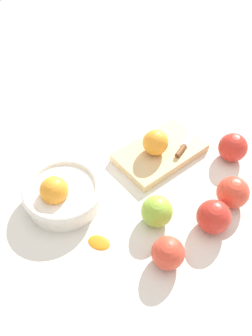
{
  "coord_description": "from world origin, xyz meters",
  "views": [
    {
      "loc": [
        -0.43,
        -0.39,
        0.69
      ],
      "look_at": [
        -0.03,
        0.03,
        0.04
      ],
      "focal_mm": 37.46,
      "sensor_mm": 36.0,
      "label": 1
    }
  ],
  "objects": [
    {
      "name": "citrus_peel",
      "position": [
        -0.2,
        -0.07,
        0.0
      ],
      "size": [
        0.05,
        0.06,
        0.01
      ],
      "primitive_type": "ellipsoid",
      "rotation": [
        0.0,
        0.0,
        1.98
      ],
      "color": "orange",
      "rests_on": "ground_plane"
    },
    {
      "name": "cutting_board",
      "position": [
        0.09,
        0.02,
        0.01
      ],
      "size": [
        0.25,
        0.16,
        0.02
      ],
      "primitive_type": "cube",
      "rotation": [
        0.0,
        0.0,
        -0.08
      ],
      "color": "#DBB77F",
      "rests_on": "ground_plane"
    },
    {
      "name": "apple_front_right",
      "position": [
        0.23,
        -0.11,
        0.04
      ],
      "size": [
        0.08,
        0.08,
        0.08
      ],
      "primitive_type": "sphere",
      "color": "red",
      "rests_on": "ground_plane"
    },
    {
      "name": "ground_plane",
      "position": [
        0.0,
        0.0,
        0.0
      ],
      "size": [
        2.4,
        2.4,
        0.0
      ],
      "primitive_type": "plane",
      "color": "silver"
    },
    {
      "name": "apple_front_right_2",
      "position": [
        0.1,
        -0.2,
        0.04
      ],
      "size": [
        0.08,
        0.08,
        0.08
      ],
      "primitive_type": "sphere",
      "color": "#D6422D",
      "rests_on": "ground_plane"
    },
    {
      "name": "bowl",
      "position": [
        -0.19,
        0.08,
        0.04
      ],
      "size": [
        0.19,
        0.19,
        0.1
      ],
      "color": "white",
      "rests_on": "ground_plane"
    },
    {
      "name": "orange_on_board",
      "position": [
        0.08,
        0.03,
        0.06
      ],
      "size": [
        0.07,
        0.07,
        0.07
      ],
      "primitive_type": "sphere",
      "color": "orange",
      "rests_on": "cutting_board"
    },
    {
      "name": "apple_front_left",
      "position": [
        -0.12,
        -0.2,
        0.04
      ],
      "size": [
        0.07,
        0.07,
        0.07
      ],
      "primitive_type": "sphere",
      "color": "#D6422D",
      "rests_on": "ground_plane"
    },
    {
      "name": "apple_front_center",
      "position": [
        0.01,
        -0.21,
        0.04
      ],
      "size": [
        0.08,
        0.08,
        0.08
      ],
      "primitive_type": "sphere",
      "color": "red",
      "rests_on": "ground_plane"
    },
    {
      "name": "knife",
      "position": [
        0.16,
        -0.01,
        0.03
      ],
      "size": [
        0.15,
        0.06,
        0.01
      ],
      "color": "silver",
      "rests_on": "cutting_board"
    },
    {
      "name": "apple_front_left_2",
      "position": [
        -0.07,
        -0.11,
        0.04
      ],
      "size": [
        0.07,
        0.07,
        0.07
      ],
      "primitive_type": "sphere",
      "color": "#8EB738",
      "rests_on": "ground_plane"
    }
  ]
}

